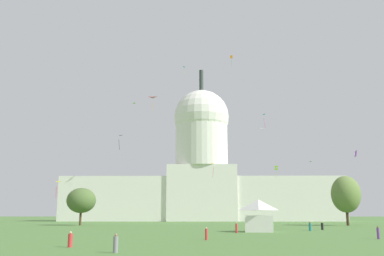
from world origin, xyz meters
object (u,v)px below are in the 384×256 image
at_px(person_purple_back_center, 378,233).
at_px(person_teal_mid_right, 310,227).
at_px(kite_lime_low, 276,168).
at_px(kite_violet_low, 356,154).
at_px(tree_west_near, 81,200).
at_px(kite_black_mid, 119,138).
at_px(kite_orange_low, 214,166).
at_px(person_black_front_center, 322,226).
at_px(person_red_front_right, 70,240).
at_px(kite_lime_mid, 136,105).
at_px(event_tent, 259,216).
at_px(kite_pink_mid, 153,101).
at_px(kite_turquoise_mid, 265,116).
at_px(person_grey_mid_left, 116,244).
at_px(kite_green_low, 313,163).
at_px(kite_cyan_high, 185,68).
at_px(kite_orange_high, 231,58).
at_px(kite_white_mid, 263,129).
at_px(kite_yellow_low, 56,184).
at_px(tree_east_near, 346,194).
at_px(person_red_lawn_far_right, 206,234).
at_px(person_red_near_tree_east, 236,228).
at_px(capitol_building, 202,175).

bearing_deg(person_purple_back_center, person_teal_mid_right, 53.51).
relative_size(kite_lime_low, kite_violet_low, 2.70).
xyz_separation_m(tree_west_near, person_purple_back_center, (55.58, -61.98, -5.93)).
relative_size(kite_black_mid, kite_orange_low, 0.85).
xyz_separation_m(person_black_front_center, person_red_front_right, (-37.42, -45.36, -0.01)).
bearing_deg(kite_lime_mid, event_tent, -163.56).
distance_m(event_tent, kite_pink_mid, 41.46).
height_order(person_purple_back_center, kite_violet_low, kite_violet_low).
height_order(tree_west_near, kite_turquoise_mid, kite_turquoise_mid).
xyz_separation_m(person_grey_mid_left, kite_green_low, (35.81, 71.15, 15.02)).
bearing_deg(kite_pink_mid, kite_cyan_high, -91.55).
xyz_separation_m(person_grey_mid_left, kite_orange_high, (18.46, 104.05, 55.29)).
relative_size(person_purple_back_center, kite_black_mid, 0.52).
xyz_separation_m(kite_lime_low, kite_violet_low, (10.13, -43.04, -1.24)).
distance_m(kite_pink_mid, kite_white_mid, 64.64).
xyz_separation_m(kite_orange_high, kite_lime_low, (13.60, -2.59, -38.42)).
distance_m(kite_green_low, kite_pink_mid, 43.02).
distance_m(kite_green_low, kite_white_mid, 50.47).
bearing_deg(kite_orange_low, person_grey_mid_left, -146.96).
xyz_separation_m(kite_yellow_low, kite_violet_low, (59.75, 21.90, 8.22)).
relative_size(person_grey_mid_left, kite_lime_low, 0.41).
relative_size(tree_east_near, person_black_front_center, 8.57).
xyz_separation_m(person_purple_back_center, person_red_lawn_far_right, (-22.26, -2.21, -0.03)).
bearing_deg(kite_lime_mid, kite_pink_mid, -178.16).
xyz_separation_m(person_teal_mid_right, kite_yellow_low, (-45.48, -8.99, 7.38)).
xyz_separation_m(person_black_front_center, person_red_lawn_far_right, (-23.81, -33.50, 0.03)).
bearing_deg(kite_violet_low, kite_orange_low, -94.67).
bearing_deg(kite_lime_mid, person_red_lawn_far_right, 177.79).
bearing_deg(person_black_front_center, person_grey_mid_left, -85.98).
height_order(tree_west_near, kite_violet_low, kite_violet_low).
bearing_deg(kite_green_low, kite_turquoise_mid, 43.04).
xyz_separation_m(person_purple_back_center, kite_green_low, (5.55, 51.14, 14.98)).
distance_m(person_grey_mid_left, kite_lime_low, 107.74).
relative_size(kite_lime_low, kite_cyan_high, 1.57).
bearing_deg(person_red_near_tree_east, event_tent, -148.31).
xyz_separation_m(kite_black_mid, kite_cyan_high, (13.99, 52.73, 35.62)).
bearing_deg(kite_cyan_high, kite_turquoise_mid, -134.53).
distance_m(person_purple_back_center, kite_orange_high, 101.27).
xyz_separation_m(person_grey_mid_left, person_red_front_right, (-5.62, 5.94, -0.03)).
distance_m(kite_violet_low, kite_lime_mid, 60.97).
bearing_deg(kite_cyan_high, kite_white_mid, -75.93).
xyz_separation_m(person_red_lawn_far_right, kite_lime_low, (24.07, 83.67, 16.86)).
relative_size(tree_west_near, kite_orange_low, 2.71).
bearing_deg(tree_west_near, kite_violet_low, -19.25).
distance_m(capitol_building, tree_east_near, 75.93).
distance_m(person_teal_mid_right, kite_cyan_high, 93.30).
distance_m(person_black_front_center, person_red_near_tree_east, 23.19).
xyz_separation_m(kite_yellow_low, kite_black_mid, (5.69, 26.50, 12.74)).
distance_m(person_purple_back_center, kite_turquoise_mid, 69.68).
height_order(kite_yellow_low, kite_green_low, kite_green_low).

